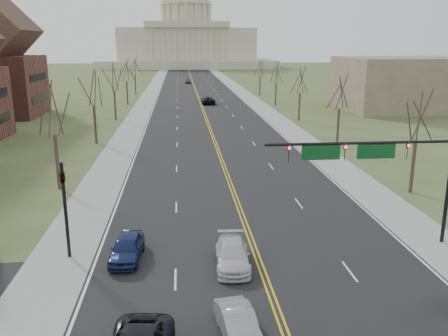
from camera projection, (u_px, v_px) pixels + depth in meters
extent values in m
cube|color=black|center=(197.00, 93.00, 123.04)|extent=(20.00, 380.00, 0.01)
cube|color=black|center=(278.00, 314.00, 22.96)|extent=(120.00, 14.00, 0.01)
cube|color=gray|center=(150.00, 94.00, 121.96)|extent=(4.00, 380.00, 0.03)
cube|color=gray|center=(243.00, 93.00, 124.12)|extent=(4.00, 380.00, 0.03)
cube|color=gold|center=(197.00, 93.00, 123.04)|extent=(0.42, 380.00, 0.01)
cube|color=silver|center=(159.00, 94.00, 122.16)|extent=(0.15, 380.00, 0.01)
cube|color=silver|center=(234.00, 93.00, 123.92)|extent=(0.15, 380.00, 0.01)
cube|color=beige|center=(187.00, 63.00, 257.26)|extent=(90.00, 60.00, 4.00)
cube|color=beige|center=(187.00, 44.00, 254.69)|extent=(70.00, 40.00, 16.00)
cube|color=beige|center=(187.00, 24.00, 232.53)|extent=(42.00, 3.00, 3.00)
cylinder|color=beige|center=(186.00, 17.00, 251.10)|extent=(24.00, 24.00, 12.00)
cylinder|color=beige|center=(186.00, 3.00, 249.36)|extent=(27.00, 27.00, 1.60)
ellipsoid|color=slate|center=(186.00, 2.00, 249.15)|extent=(24.00, 24.00, 22.80)
cylinder|color=black|center=(448.00, 190.00, 30.38)|extent=(0.24, 0.24, 7.20)
cylinder|color=black|center=(361.00, 143.00, 29.02)|extent=(12.00, 0.18, 0.18)
imported|color=black|center=(407.00, 151.00, 29.43)|extent=(0.35, 0.40, 1.10)
sphere|color=#FF0C0C|center=(409.00, 146.00, 29.20)|extent=(0.18, 0.18, 0.18)
imported|color=black|center=(345.00, 152.00, 29.07)|extent=(0.35, 0.40, 1.10)
sphere|color=#FF0C0C|center=(346.00, 147.00, 28.84)|extent=(0.18, 0.18, 0.18)
imported|color=black|center=(289.00, 153.00, 28.75)|extent=(0.35, 0.40, 1.10)
sphere|color=#FF0C0C|center=(289.00, 148.00, 28.52)|extent=(0.18, 0.18, 0.18)
cube|color=#0C4C1E|center=(376.00, 151.00, 29.25)|extent=(2.40, 0.12, 0.90)
cube|color=#0C4C1E|center=(321.00, 153.00, 28.93)|extent=(2.40, 0.12, 0.90)
cylinder|color=black|center=(66.00, 211.00, 28.37)|extent=(0.20, 0.20, 6.00)
imported|color=black|center=(62.00, 176.00, 27.81)|extent=(0.32, 0.36, 0.99)
cylinder|color=#3C3223|center=(413.00, 167.00, 41.08)|extent=(0.32, 0.32, 4.68)
cylinder|color=#3C3223|center=(57.00, 162.00, 42.10)|extent=(0.32, 0.32, 4.95)
cylinder|color=#3C3223|center=(338.00, 127.00, 60.32)|extent=(0.32, 0.32, 4.68)
cylinder|color=#3C3223|center=(95.00, 125.00, 61.35)|extent=(0.32, 0.32, 4.95)
cylinder|color=#3C3223|center=(299.00, 107.00, 79.57)|extent=(0.32, 0.32, 4.68)
cylinder|color=#3C3223|center=(115.00, 105.00, 80.60)|extent=(0.32, 0.32, 4.95)
cylinder|color=#3C3223|center=(276.00, 94.00, 98.82)|extent=(0.32, 0.32, 4.68)
cylinder|color=#3C3223|center=(127.00, 93.00, 99.84)|extent=(0.32, 0.32, 4.95)
cylinder|color=#3C3223|center=(260.00, 86.00, 118.06)|extent=(0.32, 0.32, 4.68)
cylinder|color=#3C3223|center=(135.00, 85.00, 119.09)|extent=(0.32, 0.32, 4.95)
cube|color=black|center=(40.00, 98.00, 84.94)|extent=(0.10, 9.80, 1.20)
cube|color=black|center=(38.00, 77.00, 84.00)|extent=(0.10, 9.80, 1.20)
cube|color=#715E50|center=(407.00, 83.00, 92.64)|extent=(25.00, 20.00, 10.00)
imported|color=#94969B|center=(239.00, 326.00, 20.84)|extent=(1.99, 4.28, 1.36)
imported|color=silver|center=(232.00, 255.00, 27.80)|extent=(2.18, 4.85, 1.38)
imported|color=navy|center=(127.00, 248.00, 28.63)|extent=(2.07, 4.44, 1.47)
imported|color=black|center=(208.00, 100.00, 101.47)|extent=(2.87, 5.92, 1.62)
imported|color=#424348|center=(188.00, 81.00, 152.07)|extent=(1.85, 4.11, 1.37)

